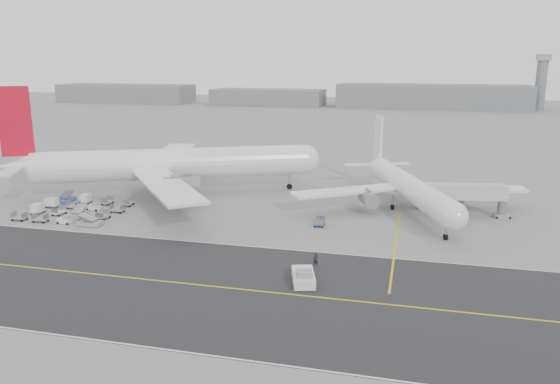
% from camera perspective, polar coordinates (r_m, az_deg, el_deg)
% --- Properties ---
extents(ground, '(700.00, 700.00, 0.00)m').
position_cam_1_polar(ground, '(89.40, -7.77, -4.79)').
color(ground, gray).
rests_on(ground, ground).
extents(taxiway, '(220.00, 59.00, 0.03)m').
position_cam_1_polar(taxiway, '(72.05, -9.33, -9.47)').
color(taxiway, '#2C2D2F').
rests_on(taxiway, ground).
extents(horizon_buildings, '(520.00, 28.00, 28.00)m').
position_cam_1_polar(horizon_buildings, '(339.78, 13.76, 8.51)').
color(horizon_buildings, slate).
rests_on(horizon_buildings, ground).
extents(control_tower, '(7.00, 7.00, 31.25)m').
position_cam_1_polar(control_tower, '(350.48, 25.62, 10.40)').
color(control_tower, slate).
rests_on(control_tower, ground).
extents(airliner_a, '(63.09, 61.56, 23.13)m').
position_cam_1_polar(airliner_a, '(117.85, -11.78, 2.88)').
color(airliner_a, white).
rests_on(airliner_a, ground).
extents(airliner_b, '(43.45, 44.26, 15.99)m').
position_cam_1_polar(airliner_b, '(106.98, 13.17, 0.61)').
color(airliner_b, white).
rests_on(airliner_b, ground).
extents(pushback_tug, '(4.18, 7.59, 2.14)m').
position_cam_1_polar(pushback_tug, '(71.05, 2.46, -8.87)').
color(pushback_tug, silver).
rests_on(pushback_tug, ground).
extents(jet_bridge, '(16.77, 5.87, 6.25)m').
position_cam_1_polar(jet_bridge, '(104.86, 18.67, -0.16)').
color(jet_bridge, gray).
rests_on(jet_bridge, ground).
extents(gse_cluster, '(21.95, 21.16, 1.97)m').
position_cam_1_polar(gse_cluster, '(109.78, -20.47, -2.06)').
color(gse_cluster, gray).
rests_on(gse_cluster, ground).
extents(stray_dolly, '(1.74, 2.69, 1.60)m').
position_cam_1_polar(stray_dolly, '(95.11, 4.13, -3.56)').
color(stray_dolly, silver).
rests_on(stray_dolly, ground).
extents(ground_crew_a, '(0.76, 0.54, 1.96)m').
position_cam_1_polar(ground_crew_a, '(76.74, 3.76, -7.06)').
color(ground_crew_a, black).
rests_on(ground_crew_a, ground).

